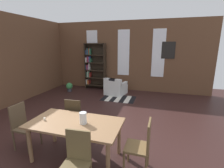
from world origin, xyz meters
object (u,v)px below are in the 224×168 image
object	(u,v)px
dining_chair_far_left	(75,116)
armchair_white	(115,88)
dining_chair_near_right	(76,162)
dining_chair_head_left	(23,125)
dining_table	(75,127)
potted_plant_by_shelf	(69,87)
dining_chair_head_right	(141,145)
vase_on_table	(83,118)
bookshelf_tall	(94,66)

from	to	relation	value
dining_chair_far_left	armchair_white	xyz separation A→B (m)	(-0.02, 3.55, -0.23)
dining_chair_near_right	dining_chair_far_left	size ratio (longest dim) A/B	1.00
dining_chair_far_left	dining_chair_head_left	distance (m)	1.08
dining_table	dining_chair_far_left	distance (m)	0.79
potted_plant_by_shelf	dining_chair_head_left	bearing A→B (deg)	-71.50
dining_chair_near_right	potted_plant_by_shelf	bearing A→B (deg)	122.08
potted_plant_by_shelf	dining_chair_head_right	bearing A→B (deg)	-46.71
dining_chair_head_right	armchair_white	bearing A→B (deg)	111.00
dining_table	dining_chair_head_right	bearing A→B (deg)	-0.06
dining_table	dining_chair_near_right	size ratio (longest dim) A/B	1.80
dining_chair_far_left	vase_on_table	bearing A→B (deg)	-51.04
dining_chair_near_right	dining_chair_head_left	world-z (taller)	same
dining_chair_head_left	dining_chair_far_left	bearing A→B (deg)	38.62
dining_chair_head_left	potted_plant_by_shelf	xyz separation A→B (m)	(-1.35, 4.04, -0.28)
dining_chair_head_left	dining_chair_head_right	world-z (taller)	same
armchair_white	dining_chair_head_right	bearing A→B (deg)	-69.00
dining_chair_far_left	potted_plant_by_shelf	size ratio (longest dim) A/B	2.30
dining_chair_near_right	bookshelf_tall	distance (m)	6.01
dining_chair_far_left	dining_chair_head_left	bearing A→B (deg)	-141.38
dining_chair_near_right	dining_chair_head_right	distance (m)	1.09
armchair_white	dining_chair_far_left	bearing A→B (deg)	-89.71
dining_chair_far_left	potted_plant_by_shelf	xyz separation A→B (m)	(-2.20, 3.36, -0.28)
vase_on_table	bookshelf_tall	distance (m)	5.28
dining_table	armchair_white	bearing A→B (deg)	95.37
dining_chair_near_right	dining_chair_far_left	distance (m)	1.55
dining_chair_near_right	armchair_white	distance (m)	4.98
dining_chair_far_left	dining_chair_head_right	xyz separation A→B (m)	(1.61, -0.68, 0.00)
potted_plant_by_shelf	armchair_white	bearing A→B (deg)	5.06
bookshelf_tall	dining_chair_head_left	bearing A→B (deg)	-84.63
vase_on_table	dining_chair_far_left	bearing A→B (deg)	128.96
dining_table	dining_chair_near_right	bearing A→B (deg)	-60.84
armchair_white	potted_plant_by_shelf	xyz separation A→B (m)	(-2.18, -0.19, -0.05)
vase_on_table	dining_chair_near_right	xyz separation A→B (m)	(0.21, -0.68, -0.34)
dining_table	dining_chair_head_left	size ratio (longest dim) A/B	1.80
vase_on_table	potted_plant_by_shelf	world-z (taller)	vase_on_table
dining_chair_near_right	dining_chair_head_left	size ratio (longest dim) A/B	1.00
dining_chair_head_left	bookshelf_tall	xyz separation A→B (m)	(-0.46, 4.94, 0.61)
dining_chair_head_left	armchair_white	size ratio (longest dim) A/B	1.01
armchair_white	dining_chair_near_right	bearing A→B (deg)	-81.02
vase_on_table	dining_chair_head_left	xyz separation A→B (m)	(-1.40, 0.00, -0.34)
dining_chair_head_right	armchair_white	xyz separation A→B (m)	(-1.62, 4.23, -0.23)
dining_chair_head_left	bookshelf_tall	size ratio (longest dim) A/B	0.43
bookshelf_tall	potted_plant_by_shelf	xyz separation A→B (m)	(-0.89, -0.90, -0.89)
vase_on_table	potted_plant_by_shelf	distance (m)	4.92
vase_on_table	dining_table	bearing A→B (deg)	180.00
vase_on_table	dining_chair_head_right	bearing A→B (deg)	-0.07
vase_on_table	dining_chair_head_right	world-z (taller)	vase_on_table
dining_chair_head_left	dining_chair_near_right	bearing A→B (deg)	-22.95
dining_chair_head_right	dining_chair_far_left	bearing A→B (deg)	157.07
dining_table	dining_chair_head_right	world-z (taller)	dining_chair_head_right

